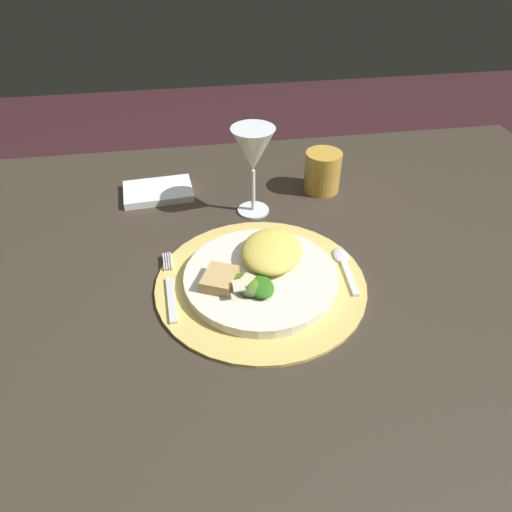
{
  "coord_description": "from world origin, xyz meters",
  "views": [
    {
      "loc": [
        -0.11,
        -0.62,
        1.24
      ],
      "look_at": [
        -0.01,
        -0.0,
        0.74
      ],
      "focal_mm": 33.25,
      "sensor_mm": 36.0,
      "label": 1
    }
  ],
  "objects_px": {
    "fork": "(170,289)",
    "napkin": "(158,191)",
    "dining_table": "(263,309)",
    "amber_tumbler": "(323,172)",
    "dinner_plate": "(261,278)",
    "wine_glass": "(253,152)",
    "spoon": "(344,262)"
  },
  "relations": [
    {
      "from": "dinner_plate",
      "to": "wine_glass",
      "type": "bearing_deg",
      "value": 84.45
    },
    {
      "from": "amber_tumbler",
      "to": "fork",
      "type": "bearing_deg",
      "value": -139.45
    },
    {
      "from": "wine_glass",
      "to": "dining_table",
      "type": "bearing_deg",
      "value": -92.76
    },
    {
      "from": "dinner_plate",
      "to": "dining_table",
      "type": "bearing_deg",
      "value": 75.43
    },
    {
      "from": "wine_glass",
      "to": "amber_tumbler",
      "type": "distance_m",
      "value": 0.19
    },
    {
      "from": "dining_table",
      "to": "wine_glass",
      "type": "distance_m",
      "value": 0.29
    },
    {
      "from": "dining_table",
      "to": "wine_glass",
      "type": "height_order",
      "value": "wine_glass"
    },
    {
      "from": "dining_table",
      "to": "fork",
      "type": "xyz_separation_m",
      "value": [
        -0.16,
        -0.05,
        0.12
      ]
    },
    {
      "from": "wine_glass",
      "to": "amber_tumbler",
      "type": "height_order",
      "value": "wine_glass"
    },
    {
      "from": "dinner_plate",
      "to": "amber_tumbler",
      "type": "height_order",
      "value": "amber_tumbler"
    },
    {
      "from": "fork",
      "to": "spoon",
      "type": "distance_m",
      "value": 0.29
    },
    {
      "from": "wine_glass",
      "to": "dinner_plate",
      "type": "bearing_deg",
      "value": -95.55
    },
    {
      "from": "spoon",
      "to": "wine_glass",
      "type": "distance_m",
      "value": 0.26
    },
    {
      "from": "spoon",
      "to": "wine_glass",
      "type": "relative_size",
      "value": 0.71
    },
    {
      "from": "spoon",
      "to": "wine_glass",
      "type": "xyz_separation_m",
      "value": [
        -0.13,
        0.19,
        0.12
      ]
    },
    {
      "from": "napkin",
      "to": "fork",
      "type": "bearing_deg",
      "value": -86.26
    },
    {
      "from": "wine_glass",
      "to": "amber_tumbler",
      "type": "bearing_deg",
      "value": 21.29
    },
    {
      "from": "fork",
      "to": "napkin",
      "type": "height_order",
      "value": "napkin"
    },
    {
      "from": "dining_table",
      "to": "dinner_plate",
      "type": "height_order",
      "value": "dinner_plate"
    },
    {
      "from": "dining_table",
      "to": "fork",
      "type": "bearing_deg",
      "value": -163.24
    },
    {
      "from": "fork",
      "to": "amber_tumbler",
      "type": "distance_m",
      "value": 0.43
    },
    {
      "from": "fork",
      "to": "napkin",
      "type": "distance_m",
      "value": 0.31
    },
    {
      "from": "spoon",
      "to": "amber_tumbler",
      "type": "height_order",
      "value": "amber_tumbler"
    },
    {
      "from": "dining_table",
      "to": "spoon",
      "type": "height_order",
      "value": "spoon"
    },
    {
      "from": "fork",
      "to": "spoon",
      "type": "bearing_deg",
      "value": 4.12
    },
    {
      "from": "amber_tumbler",
      "to": "dinner_plate",
      "type": "bearing_deg",
      "value": -122.39
    },
    {
      "from": "dining_table",
      "to": "amber_tumbler",
      "type": "height_order",
      "value": "amber_tumbler"
    },
    {
      "from": "dinner_plate",
      "to": "fork",
      "type": "distance_m",
      "value": 0.15
    },
    {
      "from": "fork",
      "to": "spoon",
      "type": "height_order",
      "value": "spoon"
    },
    {
      "from": "dining_table",
      "to": "dinner_plate",
      "type": "xyz_separation_m",
      "value": [
        -0.01,
        -0.05,
        0.12
      ]
    },
    {
      "from": "napkin",
      "to": "wine_glass",
      "type": "relative_size",
      "value": 0.81
    },
    {
      "from": "dinner_plate",
      "to": "wine_glass",
      "type": "xyz_separation_m",
      "value": [
        0.02,
        0.22,
        0.11
      ]
    }
  ]
}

